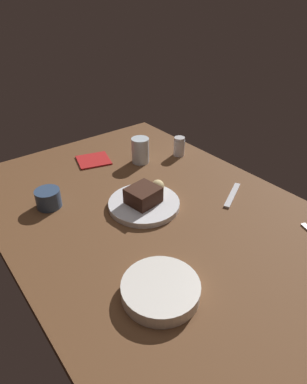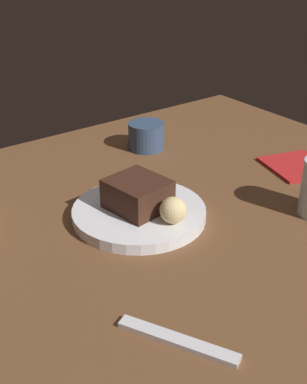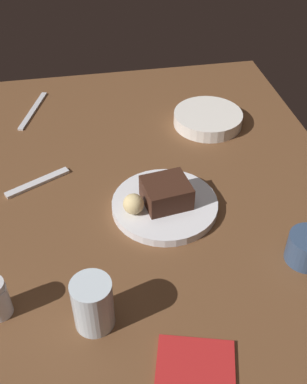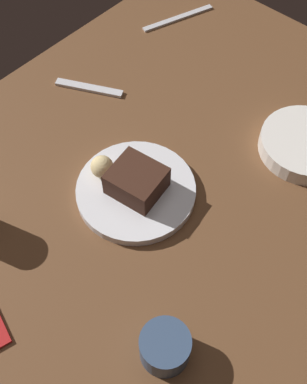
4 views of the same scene
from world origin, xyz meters
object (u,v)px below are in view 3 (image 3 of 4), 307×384
Objects in this scene: dessert_spoon at (38,183)px; butter_knife at (33,110)px; water_glass at (93,304)px; chocolate_cake_slice at (166,193)px; dessert_plate at (165,205)px; folded_napkin at (195,372)px; bread_roll at (133,204)px; side_bowl at (208,119)px.

dessert_spoon is 31.29cm from butter_knife.
dessert_spoon is at bearing -158.30° from butter_knife.
water_glass is 69.86cm from butter_knife.
chocolate_cake_slice is 0.61× the size of dessert_spoon.
butter_knife is (44.17, 27.39, -0.65)cm from dessert_plate.
folded_napkin is (-49.32, -23.38, -0.05)cm from dessert_spoon.
folded_napkin is (-80.57, -24.72, 0.05)cm from butter_knife.
chocolate_cake_slice is 0.94× the size of water_glass.
bread_roll reaches higher than folded_napkin.
dessert_plate is 51.98cm from butter_knife.
water_glass is at bearing -102.93° from dessert_spoon.
water_glass is 0.51× the size of butter_knife.
water_glass is 18.78cm from folded_napkin.
folded_napkin is at bearing 163.13° from side_bowl.
folded_napkin is (-36.40, 2.67, -0.60)cm from dessert_plate.
water_glass is (-22.98, 9.92, 0.89)cm from bread_roll.
bread_roll is at bearing 104.14° from chocolate_cake_slice.
bread_roll is at bearing -64.10° from dessert_spoon.
water_glass is 0.55× the size of side_bowl.
side_bowl is at bearing -30.40° from dessert_plate.
chocolate_cake_slice is at bearing -75.86° from bread_roll.
bread_roll is 0.44× the size of water_glass.
folded_napkin is at bearing -91.59° from dessert_spoon.
dessert_spoon is at bearing 63.63° from dessert_plate.
chocolate_cake_slice is at bearing -53.01° from dessert_spoon.
chocolate_cake_slice reaches higher than folded_napkin.
dessert_plate is 3.39cm from chocolate_cake_slice.
chocolate_cake_slice is at bearing -4.62° from folded_napkin.
chocolate_cake_slice is 0.76× the size of folded_napkin.
butter_knife is (44.13, 27.67, -4.03)cm from chocolate_cake_slice.
chocolate_cake_slice is 29.57cm from dessert_spoon.
dessert_plate is 1.46× the size of dessert_spoon.
side_bowl is 47.07cm from butter_knife.
chocolate_cake_slice is 52.24cm from butter_knife.
bread_roll reaches higher than dessert_spoon.
butter_knife is at bearing 32.09° from chocolate_cake_slice.
folded_napkin is (-11.70, -13.98, -4.51)cm from water_glass.
bread_roll is 35.10cm from folded_napkin.
side_bowl reaches higher than dessert_spoon.
dessert_spoon is at bearing 14.03° from water_glass.
dessert_plate is at bearing -75.63° from bread_roll.
dessert_plate is 36.51cm from folded_napkin.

